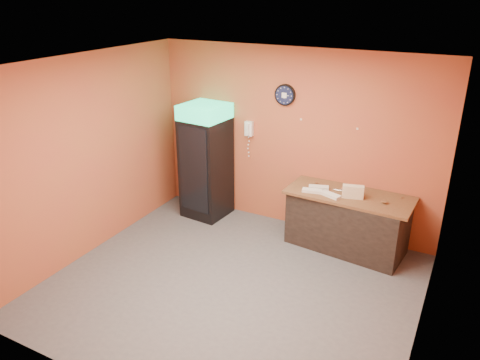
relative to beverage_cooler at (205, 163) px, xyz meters
The scene contains 15 objects.
floor 2.31m from the beverage_cooler, 49.54° to the right, with size 4.50×4.50×0.00m, color #47474C.
back_wall 1.50m from the beverage_cooler, 15.96° to the left, with size 4.50×0.02×2.80m, color #AB5730.
left_wall 1.89m from the beverage_cooler, 118.67° to the right, with size 0.02×4.00×2.80m, color #AB5730.
right_wall 3.99m from the beverage_cooler, 23.94° to the right, with size 0.02×4.00×2.80m, color #AB5730.
ceiling 2.83m from the beverage_cooler, 49.54° to the right, with size 4.50×4.00×0.02m, color white.
beverage_cooler is the anchor object (origin of this frame).
prep_counter 2.44m from the beverage_cooler, ahead, with size 1.64×0.73×0.82m, color black.
wall_clock 1.72m from the beverage_cooler, 16.72° to the left, with size 0.32×0.06×0.32m.
wall_phone 0.92m from the beverage_cooler, 28.48° to the left, with size 0.13×0.11×0.23m.
butcher_paper 2.39m from the beverage_cooler, ahead, with size 1.76×0.76×0.04m, color brown.
sub_roll_stack 2.46m from the beverage_cooler, ahead, with size 0.31×0.17×0.18m.
wrapped_sandwich_left 1.90m from the beverage_cooler, ahead, with size 0.28×0.11×0.04m, color silver.
wrapped_sandwich_mid 2.18m from the beverage_cooler, ahead, with size 0.29×0.12×0.04m, color silver.
wrapped_sandwich_right 1.94m from the beverage_cooler, ahead, with size 0.29×0.11×0.04m, color silver.
kitchen_tool 2.28m from the beverage_cooler, ahead, with size 0.05×0.05×0.05m, color silver.
Camera 1 is at (2.45, -4.43, 3.58)m, focal length 35.00 mm.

